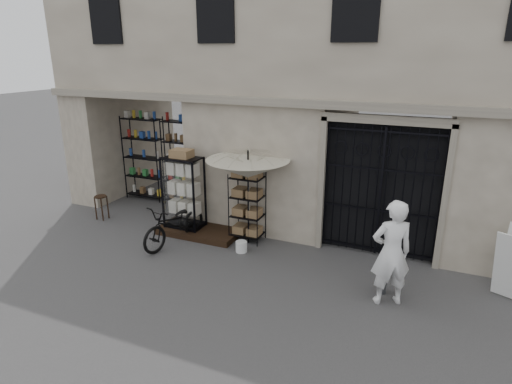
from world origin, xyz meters
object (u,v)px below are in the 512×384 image
at_px(display_cabinet, 184,196).
at_px(steel_bollard, 384,275).
at_px(bicycle, 176,244).
at_px(shopkeeper, 386,301).
at_px(wooden_stool, 102,207).
at_px(white_bucket, 241,247).
at_px(market_umbrella, 248,164).
at_px(wire_rack, 247,208).

distance_m(display_cabinet, steel_bollard, 5.03).
distance_m(bicycle, shopkeeper, 4.87).
xyz_separation_m(display_cabinet, bicycle, (0.17, -0.68, -0.94)).
distance_m(wooden_stool, steel_bollard, 7.46).
distance_m(steel_bollard, shopkeeper, 0.47).
bearing_deg(shopkeeper, white_bucket, -40.91).
distance_m(display_cabinet, bicycle, 1.17).
relative_size(bicycle, shopkeeper, 0.97).
relative_size(white_bucket, steel_bollard, 0.34).
height_order(steel_bollard, shopkeeper, steel_bollard).
height_order(bicycle, steel_bollard, bicycle).
bearing_deg(display_cabinet, bicycle, -82.58).
xyz_separation_m(bicycle, shopkeeper, (4.84, -0.57, 0.00)).
distance_m(display_cabinet, shopkeeper, 5.24).
xyz_separation_m(white_bucket, bicycle, (-1.58, -0.22, -0.12)).
relative_size(market_umbrella, steel_bollard, 3.55).
xyz_separation_m(display_cabinet, wire_rack, (1.61, 0.18, -0.13)).
height_order(wire_rack, wooden_stool, wire_rack).
height_order(wooden_stool, shopkeeper, wooden_stool).
bearing_deg(bicycle, wooden_stool, -179.76).
xyz_separation_m(market_umbrella, shopkeeper, (3.30, -1.28, -1.92)).
xyz_separation_m(display_cabinet, white_bucket, (1.75, -0.46, -0.81)).
height_order(display_cabinet, white_bucket, display_cabinet).
height_order(wire_rack, bicycle, wire_rack).
relative_size(bicycle, wooden_stool, 2.91).
bearing_deg(shopkeeper, bicycle, -33.93).
bearing_deg(market_umbrella, display_cabinet, -179.19).
bearing_deg(shopkeeper, display_cabinet, -41.27).
bearing_deg(white_bucket, wire_rack, 102.27).
height_order(wire_rack, shopkeeper, wire_rack).
relative_size(white_bucket, wooden_stool, 0.39).
xyz_separation_m(wire_rack, white_bucket, (0.14, -0.64, -0.68)).
xyz_separation_m(bicycle, wooden_stool, (-2.68, 0.54, 0.34)).
xyz_separation_m(market_umbrella, wooden_stool, (-4.22, -0.17, -1.58)).
bearing_deg(wooden_stool, market_umbrella, 2.24).
distance_m(wire_rack, bicycle, 1.87).
relative_size(white_bucket, shopkeeper, 0.13).
bearing_deg(shopkeeper, wire_rack, -50.15).
bearing_deg(steel_bollard, white_bucket, 170.48).
bearing_deg(shopkeeper, market_umbrella, -48.40).
height_order(display_cabinet, steel_bollard, display_cabinet).
xyz_separation_m(wooden_stool, shopkeeper, (7.52, -1.11, -0.34)).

